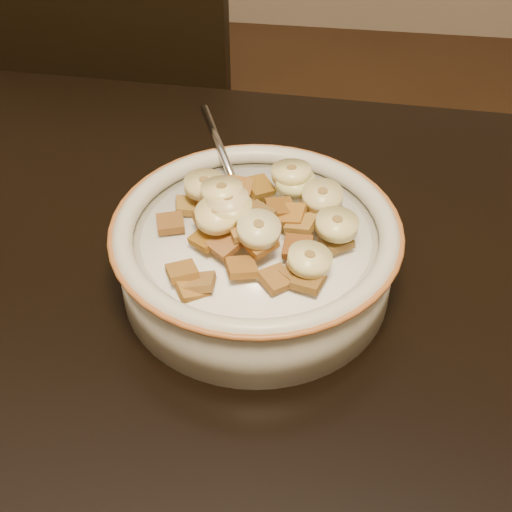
# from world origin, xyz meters

# --- Properties ---
(chair) EXTENTS (0.42, 0.42, 0.94)m
(chair) POSITION_xyz_m (-0.12, 0.55, 0.47)
(chair) COLOR black
(chair) RESTS_ON floor
(cereal_bowl) EXTENTS (0.21, 0.21, 0.05)m
(cereal_bowl) POSITION_xyz_m (0.21, 0.14, 0.78)
(cereal_bowl) COLOR beige
(cereal_bowl) RESTS_ON table
(milk) EXTENTS (0.17, 0.17, 0.00)m
(milk) POSITION_xyz_m (0.21, 0.14, 0.80)
(milk) COLOR white
(milk) RESTS_ON cereal_bowl
(spoon) EXTENTS (0.06, 0.06, 0.01)m
(spoon) POSITION_xyz_m (0.20, 0.17, 0.80)
(spoon) COLOR #BDBDBD
(spoon) RESTS_ON cereal_bowl
(cereal_square_0) EXTENTS (0.03, 0.03, 0.01)m
(cereal_square_0) POSITION_xyz_m (0.21, 0.10, 0.81)
(cereal_square_0) COLOR olive
(cereal_square_0) RESTS_ON milk
(cereal_square_1) EXTENTS (0.03, 0.03, 0.01)m
(cereal_square_1) POSITION_xyz_m (0.18, 0.14, 0.81)
(cereal_square_1) COLOR brown
(cereal_square_1) RESTS_ON milk
(cereal_square_2) EXTENTS (0.02, 0.02, 0.01)m
(cereal_square_2) POSITION_xyz_m (0.24, 0.15, 0.82)
(cereal_square_2) COLOR #92511A
(cereal_square_2) RESTS_ON milk
(cereal_square_3) EXTENTS (0.03, 0.03, 0.01)m
(cereal_square_3) POSITION_xyz_m (0.23, 0.16, 0.82)
(cereal_square_3) COLOR brown
(cereal_square_3) RESTS_ON milk
(cereal_square_4) EXTENTS (0.03, 0.03, 0.01)m
(cereal_square_4) POSITION_xyz_m (0.21, 0.13, 0.82)
(cereal_square_4) COLOR olive
(cereal_square_4) RESTS_ON milk
(cereal_square_5) EXTENTS (0.02, 0.02, 0.01)m
(cereal_square_5) POSITION_xyz_m (0.17, 0.17, 0.81)
(cereal_square_5) COLOR #975B1E
(cereal_square_5) RESTS_ON milk
(cereal_square_6) EXTENTS (0.03, 0.03, 0.01)m
(cereal_square_6) POSITION_xyz_m (0.23, 0.09, 0.81)
(cereal_square_6) COLOR brown
(cereal_square_6) RESTS_ON milk
(cereal_square_7) EXTENTS (0.02, 0.02, 0.01)m
(cereal_square_7) POSITION_xyz_m (0.19, 0.18, 0.82)
(cereal_square_7) COLOR brown
(cereal_square_7) RESTS_ON milk
(cereal_square_8) EXTENTS (0.03, 0.03, 0.01)m
(cereal_square_8) POSITION_xyz_m (0.20, 0.16, 0.82)
(cereal_square_8) COLOR brown
(cereal_square_8) RESTS_ON milk
(cereal_square_9) EXTENTS (0.03, 0.03, 0.01)m
(cereal_square_9) POSITION_xyz_m (0.25, 0.09, 0.81)
(cereal_square_9) COLOR brown
(cereal_square_9) RESTS_ON milk
(cereal_square_10) EXTENTS (0.03, 0.03, 0.01)m
(cereal_square_10) POSITION_xyz_m (0.18, 0.08, 0.80)
(cereal_square_10) COLOR #985D1F
(cereal_square_10) RESTS_ON milk
(cereal_square_11) EXTENTS (0.02, 0.02, 0.01)m
(cereal_square_11) POSITION_xyz_m (0.18, 0.08, 0.81)
(cereal_square_11) COLOR brown
(cereal_square_11) RESTS_ON milk
(cereal_square_12) EXTENTS (0.03, 0.03, 0.01)m
(cereal_square_12) POSITION_xyz_m (0.22, 0.12, 0.82)
(cereal_square_12) COLOR brown
(cereal_square_12) RESTS_ON milk
(cereal_square_13) EXTENTS (0.03, 0.03, 0.01)m
(cereal_square_13) POSITION_xyz_m (0.26, 0.17, 0.81)
(cereal_square_13) COLOR brown
(cereal_square_13) RESTS_ON milk
(cereal_square_14) EXTENTS (0.03, 0.03, 0.01)m
(cereal_square_14) POSITION_xyz_m (0.25, 0.10, 0.81)
(cereal_square_14) COLOR olive
(cereal_square_14) RESTS_ON milk
(cereal_square_15) EXTENTS (0.03, 0.03, 0.01)m
(cereal_square_15) POSITION_xyz_m (0.15, 0.14, 0.81)
(cereal_square_15) COLOR brown
(cereal_square_15) RESTS_ON milk
(cereal_square_16) EXTENTS (0.03, 0.03, 0.01)m
(cereal_square_16) POSITION_xyz_m (0.18, 0.12, 0.81)
(cereal_square_16) COLOR #946418
(cereal_square_16) RESTS_ON milk
(cereal_square_17) EXTENTS (0.03, 0.03, 0.01)m
(cereal_square_17) POSITION_xyz_m (0.17, 0.09, 0.81)
(cereal_square_17) COLOR brown
(cereal_square_17) RESTS_ON milk
(cereal_square_18) EXTENTS (0.02, 0.02, 0.01)m
(cereal_square_18) POSITION_xyz_m (0.16, 0.17, 0.81)
(cereal_square_18) COLOR olive
(cereal_square_18) RESTS_ON milk
(cereal_square_19) EXTENTS (0.02, 0.02, 0.01)m
(cereal_square_19) POSITION_xyz_m (0.25, 0.17, 0.81)
(cereal_square_19) COLOR brown
(cereal_square_19) RESTS_ON milk
(cereal_square_20) EXTENTS (0.03, 0.03, 0.01)m
(cereal_square_20) POSITION_xyz_m (0.19, 0.12, 0.81)
(cereal_square_20) COLOR brown
(cereal_square_20) RESTS_ON milk
(cereal_square_21) EXTENTS (0.03, 0.03, 0.01)m
(cereal_square_21) POSITION_xyz_m (0.27, 0.14, 0.81)
(cereal_square_21) COLOR brown
(cereal_square_21) RESTS_ON milk
(cereal_square_22) EXTENTS (0.02, 0.02, 0.01)m
(cereal_square_22) POSITION_xyz_m (0.26, 0.16, 0.81)
(cereal_square_22) COLOR olive
(cereal_square_22) RESTS_ON milk
(cereal_square_23) EXTENTS (0.03, 0.03, 0.01)m
(cereal_square_23) POSITION_xyz_m (0.21, 0.14, 0.83)
(cereal_square_23) COLOR brown
(cereal_square_23) RESTS_ON milk
(cereal_square_24) EXTENTS (0.02, 0.02, 0.01)m
(cereal_square_24) POSITION_xyz_m (0.24, 0.12, 0.81)
(cereal_square_24) COLOR brown
(cereal_square_24) RESTS_ON milk
(cereal_square_25) EXTENTS (0.03, 0.03, 0.01)m
(cereal_square_25) POSITION_xyz_m (0.18, 0.19, 0.81)
(cereal_square_25) COLOR brown
(cereal_square_25) RESTS_ON milk
(cereal_square_26) EXTENTS (0.03, 0.02, 0.01)m
(cereal_square_26) POSITION_xyz_m (0.25, 0.14, 0.82)
(cereal_square_26) COLOR olive
(cereal_square_26) RESTS_ON milk
(cereal_square_27) EXTENTS (0.03, 0.03, 0.01)m
(cereal_square_27) POSITION_xyz_m (0.21, 0.19, 0.81)
(cereal_square_27) COLOR brown
(cereal_square_27) RESTS_ON milk
(cereal_square_28) EXTENTS (0.03, 0.03, 0.01)m
(cereal_square_28) POSITION_xyz_m (0.18, 0.14, 0.82)
(cereal_square_28) COLOR brown
(cereal_square_28) RESTS_ON milk
(cereal_square_29) EXTENTS (0.03, 0.03, 0.01)m
(cereal_square_29) POSITION_xyz_m (0.22, 0.13, 0.82)
(cereal_square_29) COLOR #9D6D25
(cereal_square_29) RESTS_ON milk
(banana_slice_0) EXTENTS (0.03, 0.03, 0.02)m
(banana_slice_0) POSITION_xyz_m (0.22, 0.12, 0.83)
(banana_slice_0) COLOR beige
(banana_slice_0) RESTS_ON milk
(banana_slice_1) EXTENTS (0.04, 0.04, 0.01)m
(banana_slice_1) POSITION_xyz_m (0.19, 0.14, 0.83)
(banana_slice_1) COLOR tan
(banana_slice_1) RESTS_ON milk
(banana_slice_2) EXTENTS (0.04, 0.04, 0.01)m
(banana_slice_2) POSITION_xyz_m (0.19, 0.15, 0.83)
(banana_slice_2) COLOR #D9C573
(banana_slice_2) RESTS_ON milk
(banana_slice_3) EXTENTS (0.04, 0.04, 0.01)m
(banana_slice_3) POSITION_xyz_m (0.24, 0.19, 0.82)
(banana_slice_3) COLOR #EBE07A
(banana_slice_3) RESTS_ON milk
(banana_slice_4) EXTENTS (0.03, 0.03, 0.01)m
(banana_slice_4) POSITION_xyz_m (0.19, 0.13, 0.83)
(banana_slice_4) COLOR beige
(banana_slice_4) RESTS_ON milk
(banana_slice_5) EXTENTS (0.04, 0.04, 0.01)m
(banana_slice_5) POSITION_xyz_m (0.27, 0.14, 0.82)
(banana_slice_5) COLOR #F3D97F
(banana_slice_5) RESTS_ON milk
(banana_slice_6) EXTENTS (0.04, 0.04, 0.01)m
(banana_slice_6) POSITION_xyz_m (0.19, 0.14, 0.83)
(banana_slice_6) COLOR #E7D681
(banana_slice_6) RESTS_ON milk
(banana_slice_7) EXTENTS (0.04, 0.04, 0.01)m
(banana_slice_7) POSITION_xyz_m (0.26, 0.17, 0.82)
(banana_slice_7) COLOR tan
(banana_slice_7) RESTS_ON milk
(banana_slice_8) EXTENTS (0.03, 0.04, 0.01)m
(banana_slice_8) POSITION_xyz_m (0.23, 0.19, 0.83)
(banana_slice_8) COLOR #CBBD86
(banana_slice_8) RESTS_ON milk
(banana_slice_9) EXTENTS (0.04, 0.04, 0.01)m
(banana_slice_9) POSITION_xyz_m (0.25, 0.10, 0.82)
(banana_slice_9) COLOR #D8C986
(banana_slice_9) RESTS_ON milk
(banana_slice_10) EXTENTS (0.04, 0.04, 0.01)m
(banana_slice_10) POSITION_xyz_m (0.17, 0.17, 0.82)
(banana_slice_10) COLOR #E8C977
(banana_slice_10) RESTS_ON milk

